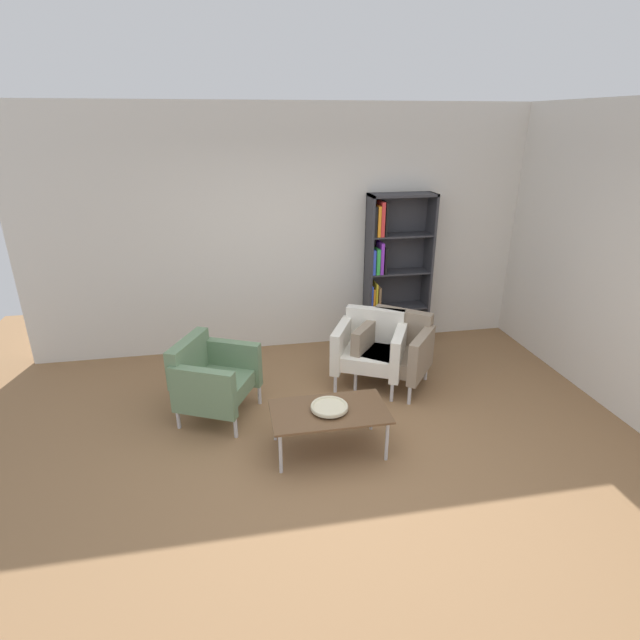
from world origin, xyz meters
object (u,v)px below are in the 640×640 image
armchair_spare_guest (212,377)px  bookshelf_tall (391,271)px  coffee_table_low (329,413)px  decorative_bowl (329,407)px  armchair_by_bookshelf (395,348)px  armchair_near_window (371,347)px

armchair_spare_guest → bookshelf_tall: bearing=-33.2°
coffee_table_low → decorative_bowl: 0.07m
coffee_table_low → armchair_spare_guest: armchair_spare_guest is taller
bookshelf_tall → decorative_bowl: bearing=-119.9°
bookshelf_tall → armchair_spare_guest: bookshelf_tall is taller
decorative_bowl → armchair_spare_guest: bearing=142.6°
coffee_table_low → armchair_spare_guest: size_ratio=1.09×
coffee_table_low → armchair_by_bookshelf: armchair_by_bookshelf is taller
coffee_table_low → armchair_near_window: armchair_near_window is taller
decorative_bowl → armchair_spare_guest: 1.25m
bookshelf_tall → armchair_by_bookshelf: (-0.27, -1.06, -0.54)m
armchair_near_window → coffee_table_low: bearing=-94.8°
armchair_spare_guest → armchair_by_bookshelf: 1.96m
armchair_spare_guest → armchair_by_bookshelf: bearing=-56.0°
decorative_bowl → armchair_spare_guest: armchair_spare_guest is taller
bookshelf_tall → decorative_bowl: 2.49m
decorative_bowl → armchair_spare_guest: (-0.99, 0.76, -0.02)m
armchair_near_window → armchair_spare_guest: bearing=-141.0°
bookshelf_tall → coffee_table_low: bearing=-119.9°
coffee_table_low → armchair_near_window: (0.69, 1.13, 0.05)m
decorative_bowl → armchair_near_window: bearing=58.5°
armchair_spare_guest → decorative_bowl: bearing=-102.0°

